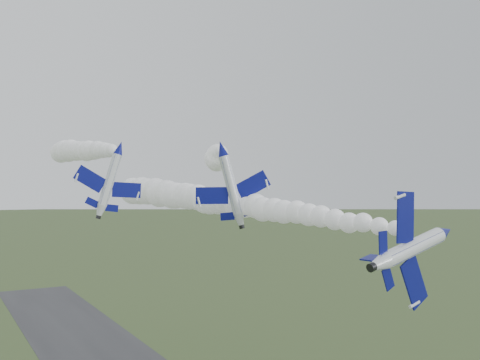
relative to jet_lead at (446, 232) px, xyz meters
name	(u,v)px	position (x,y,z in m)	size (l,w,h in m)	color
jet_lead	(446,232)	(0.00, 0.00, 0.00)	(4.01, 14.21, 11.48)	white
smoke_trail_jet_lead	(224,203)	(-4.99, 41.02, 2.31)	(5.86, 75.87, 5.86)	white
jet_pair_left	(120,148)	(-25.10, 34.20, 10.38)	(9.04, 11.25, 3.54)	white
smoke_trail_jet_pair_left	(80,151)	(-22.10, 70.28, 12.33)	(5.21, 67.63, 5.21)	white
jet_pair_right	(222,148)	(-8.37, 35.45, 11.04)	(11.51, 13.57, 4.30)	white
smoke_trail_jet_pair_right	(217,156)	(5.24, 63.02, 11.78)	(5.97, 54.77, 5.97)	white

